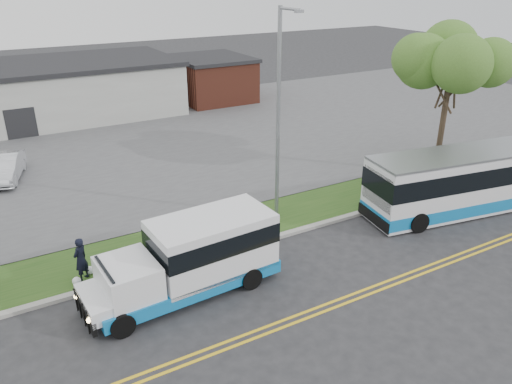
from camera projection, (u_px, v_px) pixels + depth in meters
ground at (250, 261)px, 20.37m from camera, size 140.00×140.00×0.00m
lane_line_north at (304, 313)px, 17.31m from camera, size 70.00×0.12×0.01m
lane_line_south at (309, 317)px, 17.08m from camera, size 70.00×0.12×0.01m
curb at (238, 248)px, 21.21m from camera, size 80.00×0.30×0.15m
verge at (219, 231)px, 22.65m from camera, size 80.00×3.30×0.10m
parking_lot at (129, 145)px, 33.84m from camera, size 80.00×25.00×0.10m
commercial_building at (11, 94)px, 38.19m from camera, size 25.40×10.40×4.35m
brick_wing at (212, 78)px, 44.96m from camera, size 6.30×7.30×3.90m
tree_east at (452, 66)px, 26.56m from camera, size 5.20×5.20×8.33m
streetlight_near at (279, 112)px, 21.76m from camera, size 0.35×1.53×9.50m
shuttle_bus at (195, 254)px, 18.04m from camera, size 7.33×2.78×2.76m
transit_bus at (472, 180)px, 24.29m from camera, size 11.27×4.25×3.06m
pedestrian at (81, 259)px, 18.67m from camera, size 0.76×0.72×1.75m
parked_car_a at (5, 168)px, 27.84m from camera, size 2.61×4.53×1.41m
grocery_bag_left at (77, 281)px, 18.63m from camera, size 0.32×0.32×0.32m
grocery_bag_right at (90, 270)px, 19.30m from camera, size 0.32×0.32×0.32m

